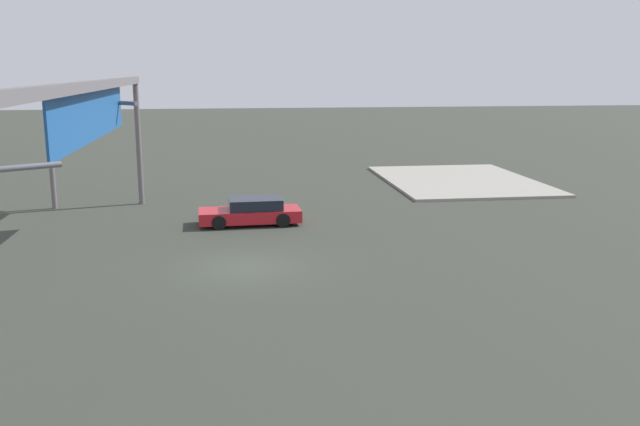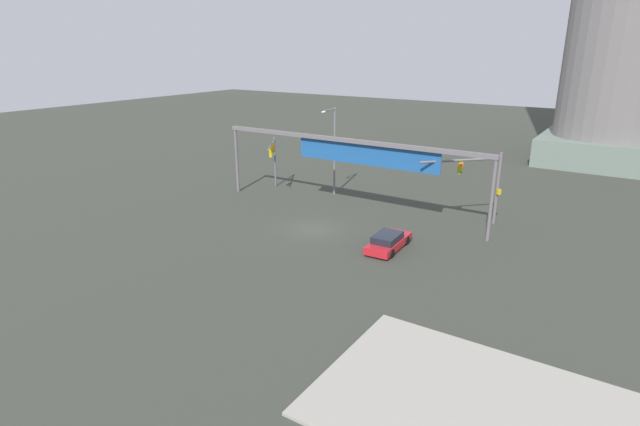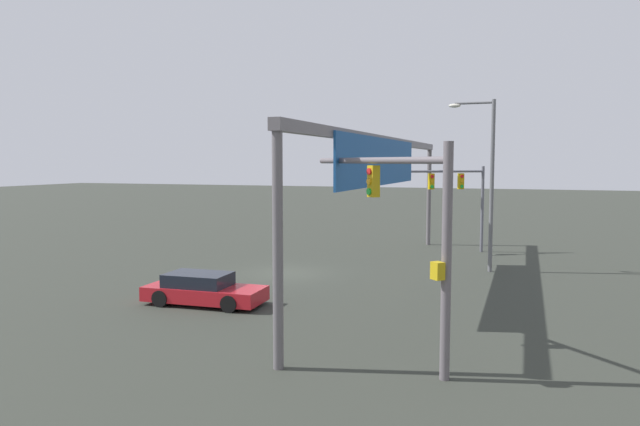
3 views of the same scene
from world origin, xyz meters
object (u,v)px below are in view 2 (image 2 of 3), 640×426
traffic_signal_opposite_side (273,154)px  sedan_car_approaching (388,242)px  streetlamp_curved_arm (333,146)px  traffic_signal_near_corner (481,177)px

traffic_signal_opposite_side → sedan_car_approaching: (16.68, -7.90, -3.22)m
traffic_signal_opposite_side → sedan_car_approaching: bearing=33.2°
streetlamp_curved_arm → sedan_car_approaching: 15.21m
traffic_signal_near_corner → sedan_car_approaching: size_ratio=1.28×
traffic_signal_opposite_side → streetlamp_curved_arm: streetlamp_curved_arm is taller
streetlamp_curved_arm → traffic_signal_near_corner: bearing=87.3°
traffic_signal_opposite_side → streetlamp_curved_arm: bearing=76.7°
streetlamp_curved_arm → sedan_car_approaching: size_ratio=1.82×
traffic_signal_near_corner → traffic_signal_opposite_side: 20.58m
traffic_signal_near_corner → streetlamp_curved_arm: 14.72m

